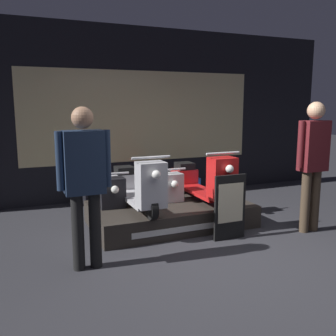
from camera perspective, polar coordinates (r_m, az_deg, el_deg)
The scene contains 11 objects.
ground_plane at distance 4.55m, azimuth 10.59°, elevation -13.62°, with size 30.00×30.00×0.00m, color #2D2D33.
shop_wall_back at distance 7.24m, azimuth -3.99°, elevation 8.23°, with size 8.20×0.09×3.20m.
display_platform at distance 5.66m, azimuth 0.30°, elevation -7.00°, with size 2.32×1.35×0.32m.
scooter_display_left at distance 5.32m, azimuth -4.69°, elevation -2.86°, with size 0.51×1.63×0.82m.
scooter_display_right at distance 5.72m, azimuth 5.31°, elevation -1.97°, with size 0.51×1.63×0.82m.
scooter_backrow_0 at distance 6.02m, azimuth -9.84°, elevation -4.60°, with size 0.51×1.63×0.82m.
scooter_backrow_1 at distance 6.27m, azimuth -1.73°, elevation -3.86°, with size 0.51×1.63×0.82m.
scooter_backrow_2 at distance 6.64m, azimuth 5.61°, elevation -3.13°, with size 0.51×1.63×0.82m.
person_left_browsing at distance 4.06m, azimuth -12.61°, elevation -1.08°, with size 0.58×0.23×1.77m.
person_right_browsing at distance 5.54m, azimuth 21.23°, elevation 1.58°, with size 0.54×0.24×1.82m.
price_sign_board at distance 5.04m, azimuth 9.42°, elevation -5.89°, with size 0.46×0.04×0.88m.
Camera 1 is at (-2.34, -3.46, 1.79)m, focal length 40.00 mm.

